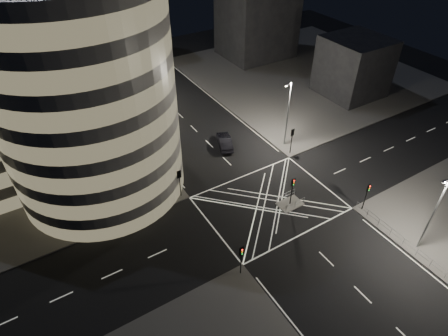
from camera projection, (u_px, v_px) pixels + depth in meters
ground at (269, 203)px, 46.27m from camera, size 120.00×120.00×0.00m
sidewalk_far_right at (304, 72)px, 76.10m from camera, size 42.00×42.00×0.15m
central_island at (290, 204)px, 46.04m from camera, size 3.00×2.00×0.15m
office_tower_curved at (32, 91)px, 42.43m from camera, size 30.00×29.00×27.20m
office_block_rear at (0, 43)px, 58.38m from camera, size 24.00×16.00×22.00m
building_right_far at (257, 20)px, 78.84m from camera, size 14.00×12.00×15.00m
building_right_near at (353, 67)px, 66.01m from camera, size 10.00×10.00×10.00m
building_far_end at (89, 13)px, 77.76m from camera, size 18.00×8.00×18.00m
tree_a at (158, 162)px, 45.08m from camera, size 4.90×4.90×7.35m
tree_b at (139, 136)px, 48.84m from camera, size 4.48×4.48×7.51m
tree_c at (124, 118)px, 53.09m from camera, size 4.38×4.38×7.05m
tree_d at (109, 97)px, 56.70m from camera, size 5.19×5.19×8.15m
tree_e at (99, 89)px, 61.41m from camera, size 4.45×4.45×6.60m
traffic_signal_fl at (179, 179)px, 45.40m from camera, size 0.55×0.22×4.00m
traffic_signal_nl at (241, 256)px, 36.32m from camera, size 0.55×0.22×4.00m
traffic_signal_fr at (292, 137)px, 52.59m from camera, size 0.55×0.22×4.00m
traffic_signal_nr at (367, 192)px, 43.51m from camera, size 0.55×0.22×4.00m
traffic_signal_island at (293, 187)px, 44.27m from camera, size 0.55×0.22×4.00m
street_lamp_left_near at (155, 142)px, 46.98m from camera, size 1.25×0.25×10.00m
street_lamp_left_far at (110, 87)px, 58.99m from camera, size 1.25×0.25×10.00m
street_lamp_right_far at (288, 112)px, 52.69m from camera, size 1.25×0.25×10.00m
street_lamp_right_near at (434, 212)px, 37.33m from camera, size 1.25×0.25×10.00m
railing_near_right at (397, 236)px, 41.11m from camera, size 0.06×11.70×1.10m
railing_island_south at (295, 205)px, 45.05m from camera, size 2.80×0.06×1.10m
railing_island_north at (286, 196)px, 46.25m from camera, size 2.80×0.06×1.10m
sedan at (225, 141)px, 55.33m from camera, size 3.52×5.41×1.68m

